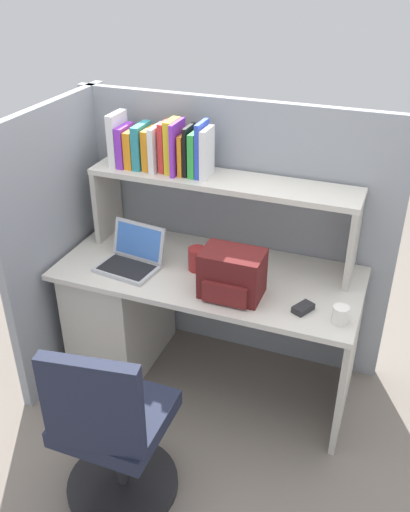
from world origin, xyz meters
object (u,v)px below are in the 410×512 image
object	(u,v)px
laptop	(132,258)
paper_cup	(340,315)
computer_mouse	(303,308)
office_chair	(112,436)
snack_canister	(197,259)
backpack	(232,275)

from	to	relation	value
laptop	paper_cup	world-z (taller)	laptop
computer_mouse	laptop	bearing A→B (deg)	-157.11
paper_cup	office_chair	xyz separation A→B (m)	(-0.82, -0.71, -0.38)
paper_cup	computer_mouse	bearing A→B (deg)	170.64
laptop	snack_canister	distance (m)	0.35
snack_canister	office_chair	xyz separation A→B (m)	(-0.04, -0.91, -0.40)
backpack	computer_mouse	world-z (taller)	backpack
backpack	paper_cup	xyz separation A→B (m)	(0.54, -0.04, -0.07)
laptop	backpack	world-z (taller)	backpack
laptop	paper_cup	xyz separation A→B (m)	(1.12, -0.11, -0.01)
snack_canister	office_chair	distance (m)	0.99
snack_canister	backpack	bearing A→B (deg)	-33.79
laptop	computer_mouse	xyz separation A→B (m)	(0.94, -0.08, -0.03)
laptop	office_chair	xyz separation A→B (m)	(0.30, -0.81, -0.39)
backpack	office_chair	world-z (taller)	backpack
office_chair	snack_canister	bearing A→B (deg)	-100.94
computer_mouse	snack_canister	bearing A→B (deg)	-168.49
laptop	backpack	size ratio (longest dim) A/B	1.13
laptop	snack_canister	size ratio (longest dim) A/B	2.72
paper_cup	snack_canister	distance (m)	0.81
backpack	laptop	bearing A→B (deg)	173.38
backpack	paper_cup	distance (m)	0.54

